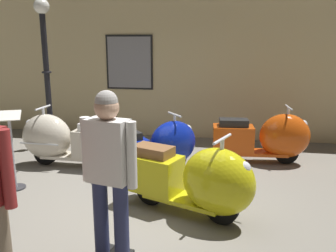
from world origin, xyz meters
name	(u,v)px	position (x,y,z in m)	size (l,w,h in m)	color
ground_plane	(133,202)	(0.00, 0.00, 0.00)	(60.00, 60.00, 0.00)	slate
showroom_back_wall	(175,60)	(0.00, 3.61, 1.71)	(18.00, 0.24, 3.41)	#CCB784
scooter_0	(62,140)	(-1.60, 1.21, 0.47)	(1.70, 0.56, 1.03)	black
scooter_1	(159,147)	(0.12, 1.19, 0.44)	(1.52, 1.32, 0.96)	black
scooter_2	(197,180)	(0.87, -0.24, 0.48)	(1.78, 1.08, 1.05)	black
scooter_3	(269,138)	(1.92, 1.99, 0.47)	(1.71, 0.61, 1.02)	black
lamppost	(46,67)	(-2.34, 2.23, 1.62)	(0.29, 0.29, 2.90)	black
visitor_0	(109,167)	(0.16, -1.32, 0.98)	(0.56, 0.33, 1.69)	black
info_stanchion	(13,157)	(-1.83, 0.16, 0.48)	(0.38, 0.34, 1.15)	#333338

